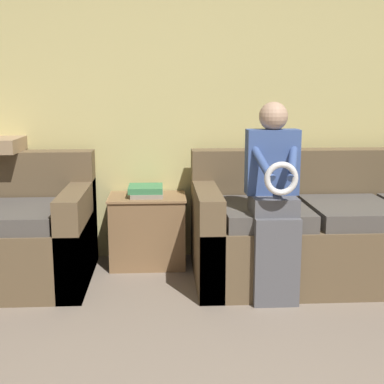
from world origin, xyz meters
name	(u,v)px	position (x,y,z in m)	size (l,w,h in m)	color
wall_back	(208,95)	(0.00, 2.94, 1.27)	(6.68, 0.06, 2.55)	#DBCC7F
couch_main	(343,232)	(0.92, 2.37, 0.32)	(2.12, 0.95, 0.87)	brown
child_left_seated	(274,194)	(0.33, 1.98, 0.68)	(0.33, 0.38, 1.24)	#56565B
side_shelf	(148,229)	(-0.47, 2.68, 0.28)	(0.57, 0.41, 0.53)	olive
book_stack	(146,191)	(-0.48, 2.68, 0.57)	(0.26, 0.27, 0.08)	gray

